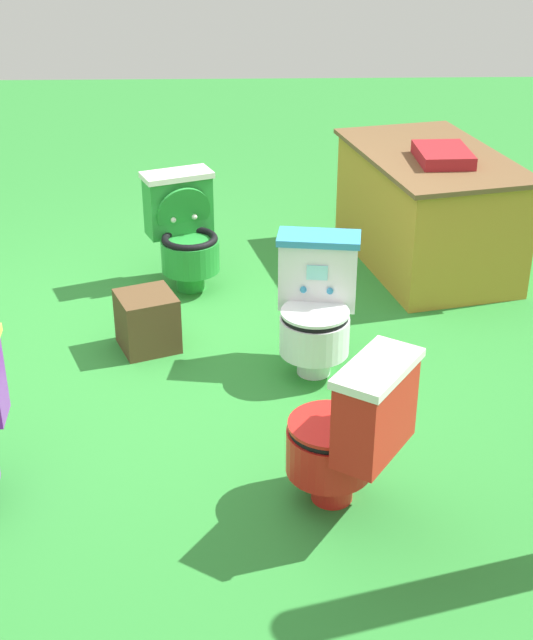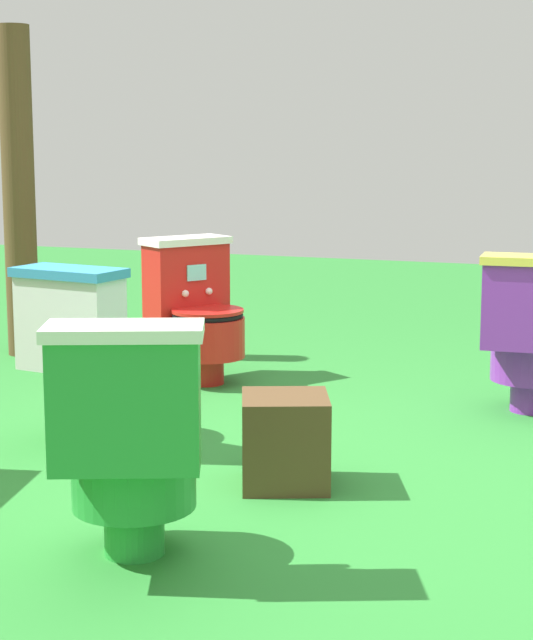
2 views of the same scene
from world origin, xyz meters
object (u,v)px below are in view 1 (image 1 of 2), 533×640
at_px(toilet_white, 316,305).
at_px(toilet_green, 185,231).
at_px(toilet_red, 350,432).
at_px(vendor_table, 428,209).
at_px(small_crate, 147,321).

xyz_separation_m(toilet_white, toilet_green, (-1.08, -0.75, 0.00)).
height_order(toilet_red, vendor_table, vendor_table).
relative_size(toilet_white, vendor_table, 0.45).
xyz_separation_m(toilet_red, toilet_green, (-2.26, -0.80, 0.00)).
height_order(toilet_green, vendor_table, vendor_table).
relative_size(toilet_green, vendor_table, 0.45).
distance_m(toilet_white, vendor_table, 1.63).
distance_m(toilet_white, toilet_red, 1.18).
xyz_separation_m(toilet_white, small_crate, (-0.24, -0.93, -0.21)).
xyz_separation_m(toilet_white, vendor_table, (-1.39, 0.85, 0.02)).
bearing_deg(vendor_table, small_crate, -57.28).
xyz_separation_m(vendor_table, small_crate, (1.14, -1.78, -0.23)).
distance_m(toilet_green, vendor_table, 1.63).
xyz_separation_m(toilet_white, toilet_red, (1.18, 0.05, 0.00)).
relative_size(toilet_red, vendor_table, 0.45).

